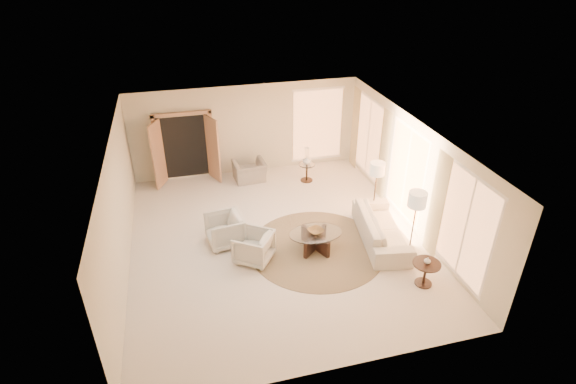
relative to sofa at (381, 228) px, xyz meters
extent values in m
cube|color=silver|center=(-2.50, 0.64, -0.36)|extent=(7.00, 8.00, 0.02)
cube|color=white|center=(-2.50, 0.64, 2.45)|extent=(7.00, 8.00, 0.02)
cube|color=beige|center=(-2.50, 4.64, 1.05)|extent=(7.00, 0.04, 2.80)
cube|color=beige|center=(-2.50, -3.36, 1.05)|extent=(7.00, 0.04, 2.80)
cube|color=beige|center=(-6.00, 0.64, 1.05)|extent=(0.04, 8.00, 2.80)
cube|color=beige|center=(1.00, 0.64, 1.05)|extent=(0.04, 8.00, 2.80)
cube|color=tan|center=(-4.40, 4.53, 0.73)|extent=(1.80, 0.12, 2.16)
cube|color=tan|center=(-5.20, 4.26, 0.68)|extent=(0.35, 0.66, 2.00)
cube|color=tan|center=(-3.60, 4.26, 0.68)|extent=(0.35, 0.66, 2.00)
cylinder|color=#453624|center=(-1.63, 0.08, -0.35)|extent=(3.67, 3.67, 0.01)
imported|color=beige|center=(0.00, 0.00, 0.00)|extent=(1.32, 2.53, 0.70)
imported|color=beige|center=(-3.74, 0.83, 0.08)|extent=(0.88, 0.93, 0.86)
imported|color=beige|center=(-3.19, 0.01, 0.05)|extent=(1.05, 1.06, 0.81)
imported|color=gray|center=(-2.57, 3.95, 0.06)|extent=(0.99, 0.69, 0.83)
cube|color=black|center=(-1.68, 0.06, -0.14)|extent=(0.46, 0.92, 0.43)
cube|color=black|center=(-1.68, 0.06, -0.14)|extent=(0.76, 0.72, 0.43)
cylinder|color=white|center=(-1.68, 0.06, 0.11)|extent=(1.51, 1.51, 0.02)
cylinder|color=black|center=(0.22, -1.74, -0.34)|extent=(0.37, 0.37, 0.03)
cylinder|color=black|center=(0.22, -1.74, -0.08)|extent=(0.06, 0.06, 0.53)
cylinder|color=black|center=(0.22, -1.74, 0.20)|extent=(0.60, 0.60, 0.03)
cylinder|color=black|center=(-0.88, 3.48, -0.34)|extent=(0.38, 0.38, 0.03)
cylinder|color=black|center=(-0.88, 3.48, -0.08)|extent=(0.06, 0.06, 0.53)
cylinder|color=white|center=(-0.88, 3.48, 0.20)|extent=(0.49, 0.49, 0.03)
cylinder|color=black|center=(0.26, 1.07, -0.34)|extent=(0.27, 0.27, 0.03)
cylinder|color=black|center=(0.26, 1.07, 0.33)|extent=(0.03, 0.03, 1.36)
cylinder|color=#C1B190|center=(0.26, 1.07, 1.08)|extent=(0.39, 0.39, 0.33)
cylinder|color=black|center=(0.40, -0.72, -0.34)|extent=(0.29, 0.29, 0.03)
cylinder|color=black|center=(0.40, -0.72, 0.37)|extent=(0.03, 0.03, 1.44)
cylinder|color=#C1B190|center=(0.40, -0.72, 1.17)|extent=(0.41, 0.41, 0.35)
imported|color=brown|center=(-1.68, 0.06, 0.16)|extent=(0.46, 0.46, 0.09)
imported|color=silver|center=(0.22, -1.74, 0.28)|extent=(0.16, 0.16, 0.15)
imported|color=silver|center=(-0.88, 3.48, 0.34)|extent=(0.32, 0.32, 0.26)
camera|label=1|loc=(-4.51, -8.28, 6.20)|focal=28.00mm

